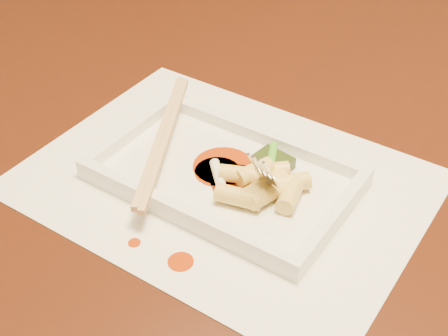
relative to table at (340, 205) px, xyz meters
The scene contains 26 objects.
table is the anchor object (origin of this frame).
placemat 0.19m from the table, 118.39° to the right, with size 0.40×0.30×0.00m, color white.
sauce_splatter_a 0.28m from the table, 100.37° to the right, with size 0.02×0.02×0.00m, color #A12F04.
sauce_splatter_b 0.30m from the table, 110.29° to the right, with size 0.01×0.01×0.00m, color #A12F04.
plate_base 0.19m from the table, 118.39° to the right, with size 0.26×0.16×0.01m, color white.
plate_rim_far 0.16m from the table, 138.30° to the right, with size 0.26×0.01×0.01m, color white.
plate_rim_near 0.26m from the table, 109.59° to the right, with size 0.26×0.01×0.01m, color white.
plate_rim_left 0.27m from the table, 144.64° to the right, with size 0.01×0.14×0.01m, color white.
plate_rim_right 0.19m from the table, 71.82° to the right, with size 0.01×0.14×0.01m, color white.
veg_piece 0.16m from the table, 112.31° to the right, with size 0.04×0.03×0.01m, color black.
scallion_white 0.21m from the table, 115.62° to the right, with size 0.01×0.01×0.04m, color #EAEACC.
scallion_green 0.18m from the table, 105.98° to the right, with size 0.01×0.01×0.09m, color #3B9A18.
chopstick_a 0.25m from the table, 138.11° to the right, with size 0.01×0.23×0.01m, color tan.
chopstick_b 0.24m from the table, 136.64° to the right, with size 0.01×0.23×0.01m, color tan.
fork 0.22m from the table, 93.28° to the right, with size 0.09×0.10×0.14m, color silver, non-canonical shape.
sauce_blob_0 0.20m from the table, 121.20° to the right, with size 0.05×0.05×0.00m, color #A12F04.
sauce_blob_1 0.19m from the table, 112.62° to the right, with size 0.06×0.06×0.00m, color #A12F04.
sauce_blob_2 0.19m from the table, 123.37° to the right, with size 0.06×0.06×0.00m, color #A12F04.
rice_cake_0 0.21m from the table, 103.16° to the right, with size 0.02×0.02×0.05m, color #EED96F.
rice_cake_1 0.18m from the table, 94.47° to the right, with size 0.02×0.02×0.04m, color #EED96F.
rice_cake_2 0.20m from the table, 109.20° to the right, with size 0.02×0.02×0.04m, color #EED96F.
rice_cake_3 0.19m from the table, 96.87° to the right, with size 0.02×0.02×0.05m, color #EED96F.
rice_cake_4 0.18m from the table, 106.43° to the right, with size 0.02×0.02×0.04m, color #EED96F.
rice_cake_5 0.19m from the table, 107.76° to the right, with size 0.02×0.02×0.04m, color #EED96F.
rice_cake_6 0.19m from the table, 90.30° to the right, with size 0.02×0.02×0.04m, color #EED96F.
rice_cake_7 0.19m from the table, 100.32° to the right, with size 0.02×0.02×0.05m, color #EED96F.
Camera 1 is at (0.20, -0.55, 1.17)m, focal length 50.00 mm.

